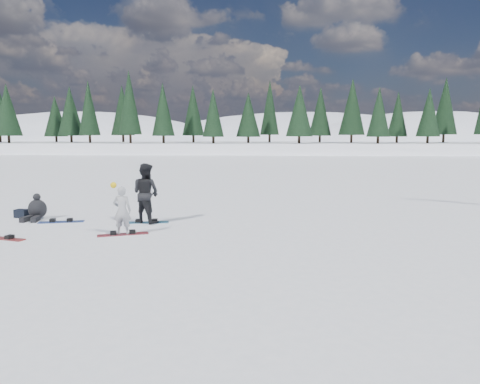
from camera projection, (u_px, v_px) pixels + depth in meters
name	position (u px, v px, depth m)	size (l,w,h in m)	color
ground	(166.00, 230.00, 14.85)	(420.00, 420.00, 0.00)	white
alpine_backdrop	(231.00, 171.00, 204.61)	(412.50, 227.00, 53.20)	white
snowboarder_woman	(122.00, 210.00, 13.99)	(0.57, 0.40, 1.61)	#98989D
snowboarder_man	(146.00, 193.00, 15.83)	(0.99, 0.77, 2.04)	black
seated_rider	(37.00, 209.00, 16.60)	(0.68, 1.09, 0.92)	black
gear_bag	(22.00, 213.00, 16.92)	(0.45, 0.30, 0.30)	black
snowboard_woman	(123.00, 234.00, 14.09)	(1.50, 0.28, 0.03)	maroon
snowboard_man	(147.00, 222.00, 15.96)	(1.50, 0.28, 0.03)	#1A658F
snowboard_loose_c	(61.00, 222.00, 16.05)	(1.50, 0.28, 0.03)	navy
snowboard_loose_b	(2.00, 238.00, 13.56)	(1.50, 0.28, 0.03)	maroon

